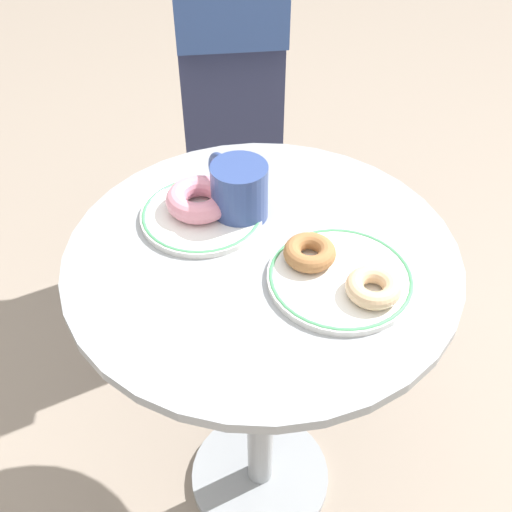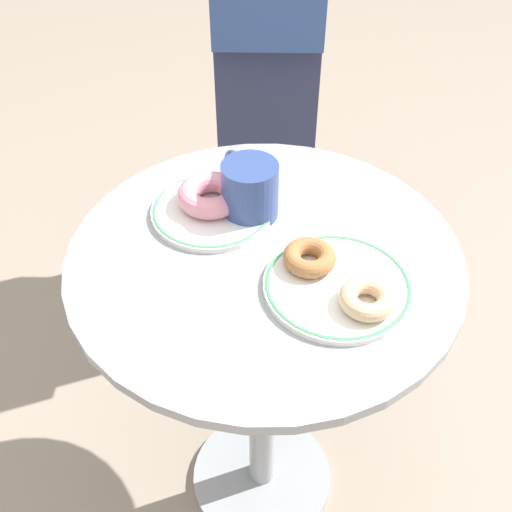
{
  "view_description": "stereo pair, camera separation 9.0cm",
  "coord_description": "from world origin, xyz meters",
  "px_view_note": "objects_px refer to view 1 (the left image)",
  "views": [
    {
      "loc": [
        0.45,
        -0.51,
        1.35
      ],
      "look_at": [
        0.01,
        -0.03,
        0.74
      ],
      "focal_mm": 42.69,
      "sensor_mm": 36.0,
      "label": 1
    },
    {
      "loc": [
        0.52,
        -0.45,
        1.35
      ],
      "look_at": [
        0.01,
        -0.03,
        0.74
      ],
      "focal_mm": 42.69,
      "sensor_mm": 36.0,
      "label": 2
    }
  ],
  "objects_px": {
    "plate_left": "(202,214)",
    "plate_right": "(340,278)",
    "donut_glazed": "(373,287)",
    "coffee_mug": "(238,190)",
    "donut_pink_frosted": "(200,199)",
    "cafe_table": "(261,345)",
    "person_figure": "(225,29)",
    "donut_cinnamon": "(310,252)"
  },
  "relations": [
    {
      "from": "donut_pink_frosted",
      "to": "person_figure",
      "type": "xyz_separation_m",
      "value": [
        -0.37,
        0.44,
        0.04
      ]
    },
    {
      "from": "plate_right",
      "to": "donut_pink_frosted",
      "type": "xyz_separation_m",
      "value": [
        -0.26,
        -0.03,
        0.02
      ]
    },
    {
      "from": "plate_right",
      "to": "coffee_mug",
      "type": "height_order",
      "value": "coffee_mug"
    },
    {
      "from": "donut_pink_frosted",
      "to": "coffee_mug",
      "type": "bearing_deg",
      "value": 41.7
    },
    {
      "from": "plate_right",
      "to": "donut_glazed",
      "type": "distance_m",
      "value": 0.06
    },
    {
      "from": "plate_right",
      "to": "donut_glazed",
      "type": "relative_size",
      "value": 2.74
    },
    {
      "from": "donut_pink_frosted",
      "to": "plate_left",
      "type": "bearing_deg",
      "value": -32.26
    },
    {
      "from": "coffee_mug",
      "to": "cafe_table",
      "type": "bearing_deg",
      "value": -25.55
    },
    {
      "from": "cafe_table",
      "to": "person_figure",
      "type": "distance_m",
      "value": 0.74
    },
    {
      "from": "plate_left",
      "to": "plate_right",
      "type": "relative_size",
      "value": 0.94
    },
    {
      "from": "donut_cinnamon",
      "to": "person_figure",
      "type": "height_order",
      "value": "person_figure"
    },
    {
      "from": "donut_glazed",
      "to": "coffee_mug",
      "type": "height_order",
      "value": "coffee_mug"
    },
    {
      "from": "cafe_table",
      "to": "plate_right",
      "type": "distance_m",
      "value": 0.27
    },
    {
      "from": "plate_right",
      "to": "coffee_mug",
      "type": "xyz_separation_m",
      "value": [
        -0.22,
        0.01,
        0.04
      ]
    },
    {
      "from": "donut_pink_frosted",
      "to": "coffee_mug",
      "type": "relative_size",
      "value": 0.82
    },
    {
      "from": "plate_right",
      "to": "person_figure",
      "type": "distance_m",
      "value": 0.76
    },
    {
      "from": "cafe_table",
      "to": "person_figure",
      "type": "xyz_separation_m",
      "value": [
        -0.51,
        0.45,
        0.3
      ]
    },
    {
      "from": "donut_pink_frosted",
      "to": "donut_glazed",
      "type": "height_order",
      "value": "donut_pink_frosted"
    },
    {
      "from": "cafe_table",
      "to": "plate_left",
      "type": "bearing_deg",
      "value": -177.71
    },
    {
      "from": "donut_pink_frosted",
      "to": "coffee_mug",
      "type": "distance_m",
      "value": 0.07
    },
    {
      "from": "cafe_table",
      "to": "plate_left",
      "type": "relative_size",
      "value": 3.61
    },
    {
      "from": "donut_pink_frosted",
      "to": "donut_cinnamon",
      "type": "height_order",
      "value": "donut_pink_frosted"
    },
    {
      "from": "plate_right",
      "to": "donut_glazed",
      "type": "xyz_separation_m",
      "value": [
        0.06,
        -0.0,
        0.02
      ]
    },
    {
      "from": "plate_right",
      "to": "donut_cinnamon",
      "type": "height_order",
      "value": "donut_cinnamon"
    },
    {
      "from": "plate_left",
      "to": "person_figure",
      "type": "bearing_deg",
      "value": 130.46
    },
    {
      "from": "person_figure",
      "to": "donut_pink_frosted",
      "type": "bearing_deg",
      "value": -49.88
    },
    {
      "from": "plate_right",
      "to": "person_figure",
      "type": "height_order",
      "value": "person_figure"
    },
    {
      "from": "donut_glazed",
      "to": "coffee_mug",
      "type": "bearing_deg",
      "value": 176.84
    },
    {
      "from": "donut_pink_frosted",
      "to": "person_figure",
      "type": "height_order",
      "value": "person_figure"
    },
    {
      "from": "cafe_table",
      "to": "donut_pink_frosted",
      "type": "bearing_deg",
      "value": 179.51
    },
    {
      "from": "donut_pink_frosted",
      "to": "person_figure",
      "type": "bearing_deg",
      "value": 130.12
    },
    {
      "from": "donut_cinnamon",
      "to": "plate_left",
      "type": "bearing_deg",
      "value": -171.47
    },
    {
      "from": "coffee_mug",
      "to": "plate_left",
      "type": "bearing_deg",
      "value": -127.61
    },
    {
      "from": "plate_left",
      "to": "donut_cinnamon",
      "type": "height_order",
      "value": "donut_cinnamon"
    },
    {
      "from": "donut_glazed",
      "to": "coffee_mug",
      "type": "relative_size",
      "value": 0.59
    },
    {
      "from": "donut_glazed",
      "to": "coffee_mug",
      "type": "distance_m",
      "value": 0.27
    },
    {
      "from": "coffee_mug",
      "to": "plate_right",
      "type": "bearing_deg",
      "value": -3.73
    },
    {
      "from": "cafe_table",
      "to": "donut_pink_frosted",
      "type": "relative_size",
      "value": 6.68
    },
    {
      "from": "plate_right",
      "to": "person_figure",
      "type": "relative_size",
      "value": 0.13
    },
    {
      "from": "donut_cinnamon",
      "to": "plate_right",
      "type": "bearing_deg",
      "value": 4.25
    },
    {
      "from": "plate_left",
      "to": "coffee_mug",
      "type": "bearing_deg",
      "value": 52.39
    },
    {
      "from": "donut_cinnamon",
      "to": "coffee_mug",
      "type": "bearing_deg",
      "value": 173.57
    }
  ]
}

